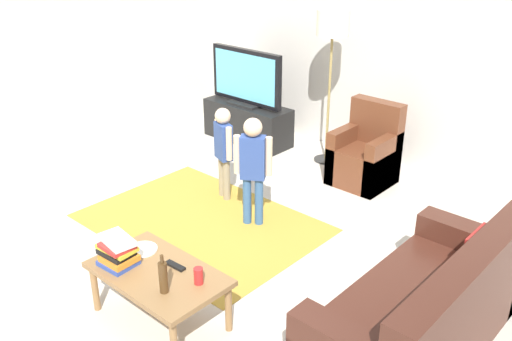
% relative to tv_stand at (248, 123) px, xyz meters
% --- Properties ---
extents(ground, '(7.80, 7.80, 0.00)m').
position_rel_tv_stand_xyz_m(ground, '(1.68, -2.30, -0.24)').
color(ground, beige).
extents(wall_back, '(6.00, 0.12, 2.70)m').
position_rel_tv_stand_xyz_m(wall_back, '(1.68, 0.70, 1.11)').
color(wall_back, silver).
rests_on(wall_back, ground).
extents(wall_left, '(0.12, 6.00, 2.70)m').
position_rel_tv_stand_xyz_m(wall_left, '(-1.32, -2.30, 1.11)').
color(wall_left, silver).
rests_on(wall_left, ground).
extents(area_rug, '(2.20, 1.60, 0.01)m').
position_rel_tv_stand_xyz_m(area_rug, '(1.15, -1.90, -0.24)').
color(area_rug, '#B28C33').
rests_on(area_rug, ground).
extents(tv_stand, '(1.20, 0.44, 0.50)m').
position_rel_tv_stand_xyz_m(tv_stand, '(0.00, 0.00, 0.00)').
color(tv_stand, black).
rests_on(tv_stand, ground).
extents(tv, '(1.10, 0.28, 0.71)m').
position_rel_tv_stand_xyz_m(tv, '(-0.00, -0.02, 0.60)').
color(tv, black).
rests_on(tv, tv_stand).
extents(couch, '(0.80, 1.80, 0.86)m').
position_rel_tv_stand_xyz_m(couch, '(3.57, -2.08, 0.05)').
color(couch, '#472319').
rests_on(couch, ground).
extents(armchair, '(0.60, 0.60, 0.90)m').
position_rel_tv_stand_xyz_m(armchair, '(1.81, -0.04, 0.05)').
color(armchair, brown).
rests_on(armchair, ground).
extents(floor_lamp, '(0.36, 0.36, 1.78)m').
position_rel_tv_stand_xyz_m(floor_lamp, '(1.15, 0.15, 1.30)').
color(floor_lamp, '#262626').
rests_on(floor_lamp, ground).
extents(child_near_tv, '(0.31, 0.18, 0.98)m').
position_rel_tv_stand_xyz_m(child_near_tv, '(0.93, -1.36, 0.35)').
color(child_near_tv, gray).
rests_on(child_near_tv, ground).
extents(child_center, '(0.31, 0.23, 1.07)m').
position_rel_tv_stand_xyz_m(child_center, '(1.52, -1.57, 0.40)').
color(child_center, '#33598C').
rests_on(child_center, ground).
extents(coffee_table, '(1.00, 0.60, 0.42)m').
position_rel_tv_stand_xyz_m(coffee_table, '(1.98, -3.07, 0.13)').
color(coffee_table, olive).
rests_on(coffee_table, ground).
extents(book_stack, '(0.30, 0.24, 0.21)m').
position_rel_tv_stand_xyz_m(book_stack, '(1.70, -3.20, 0.28)').
color(book_stack, '#334CA5').
rests_on(book_stack, coffee_table).
extents(bottle, '(0.06, 0.06, 0.29)m').
position_rel_tv_stand_xyz_m(bottle, '(2.20, -3.19, 0.30)').
color(bottle, '#4C3319').
rests_on(bottle, coffee_table).
extents(tv_remote, '(0.17, 0.06, 0.02)m').
position_rel_tv_stand_xyz_m(tv_remote, '(2.03, -2.95, 0.19)').
color(tv_remote, black).
rests_on(tv_remote, coffee_table).
extents(soda_can, '(0.07, 0.07, 0.12)m').
position_rel_tv_stand_xyz_m(soda_can, '(2.30, -2.97, 0.24)').
color(soda_can, red).
rests_on(soda_can, coffee_table).
extents(plate, '(0.22, 0.22, 0.02)m').
position_rel_tv_stand_xyz_m(plate, '(1.68, -2.97, 0.18)').
color(plate, white).
rests_on(plate, coffee_table).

